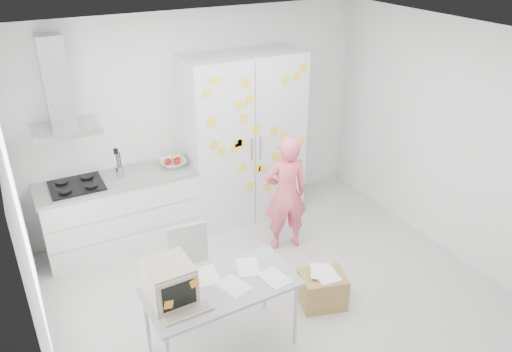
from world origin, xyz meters
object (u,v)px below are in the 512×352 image
desk (190,286)px  cardboard_box (323,289)px  chair (192,265)px  person (286,194)px

desk → cardboard_box: bearing=-0.2°
desk → chair: size_ratio=1.48×
desk → chair: bearing=66.2°
person → chair: bearing=32.8°
person → cardboard_box: size_ratio=2.73×
person → chair: 1.51m
chair → cardboard_box: (1.20, -0.58, -0.34)m
desk → cardboard_box: (1.45, 0.05, -0.63)m
desk → cardboard_box: size_ratio=2.58×
chair → person: bearing=25.5°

